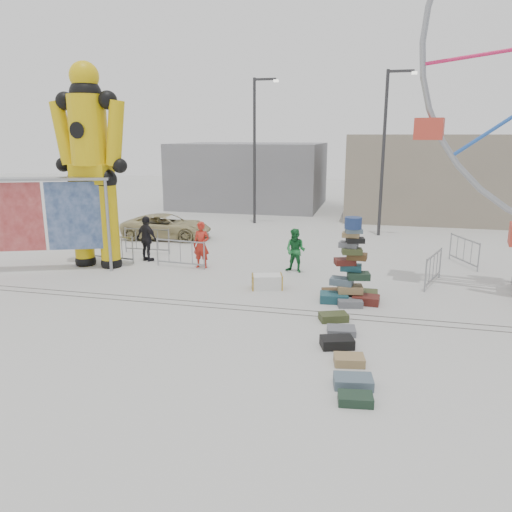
% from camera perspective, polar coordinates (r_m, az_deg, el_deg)
% --- Properties ---
extents(ground, '(90.00, 90.00, 0.00)m').
position_cam_1_polar(ground, '(13.95, 1.20, -7.31)').
color(ground, '#9E9E99').
rests_on(ground, ground).
extents(track_line_near, '(40.00, 0.04, 0.01)m').
position_cam_1_polar(track_line_near, '(14.50, 1.71, -6.46)').
color(track_line_near, '#47443F').
rests_on(track_line_near, ground).
extents(track_line_far, '(40.00, 0.04, 0.01)m').
position_cam_1_polar(track_line_far, '(14.87, 2.03, -5.94)').
color(track_line_far, '#47443F').
rests_on(track_line_far, ground).
extents(building_right, '(12.00, 8.00, 5.00)m').
position_cam_1_polar(building_right, '(33.09, 21.09, 8.49)').
color(building_right, gray).
rests_on(building_right, ground).
extents(building_left, '(10.00, 8.00, 4.40)m').
position_cam_1_polar(building_left, '(35.93, -0.63, 9.26)').
color(building_left, gray).
rests_on(building_left, ground).
extents(lamp_post_right, '(1.41, 0.25, 8.00)m').
position_cam_1_polar(lamp_post_right, '(25.73, 14.60, 12.14)').
color(lamp_post_right, '#2D2D30').
rests_on(lamp_post_right, ground).
extents(lamp_post_left, '(1.41, 0.25, 8.00)m').
position_cam_1_polar(lamp_post_left, '(28.52, 0.01, 12.68)').
color(lamp_post_left, '#2D2D30').
rests_on(lamp_post_left, ground).
extents(suitcase_tower, '(1.84, 1.63, 2.62)m').
position_cam_1_polar(suitcase_tower, '(15.55, 10.72, -2.47)').
color(suitcase_tower, '#1C4A55').
rests_on(suitcase_tower, ground).
extents(crash_test_dummy, '(3.09, 1.37, 7.81)m').
position_cam_1_polar(crash_test_dummy, '(19.88, -18.39, 10.48)').
color(crash_test_dummy, black).
rests_on(crash_test_dummy, ground).
extents(banner_scaffold, '(4.78, 2.51, 3.49)m').
position_cam_1_polar(banner_scaffold, '(19.88, -23.14, 5.74)').
color(banner_scaffold, gray).
rests_on(banner_scaffold, ground).
extents(steamer_trunk, '(1.13, 0.84, 0.47)m').
position_cam_1_polar(steamer_trunk, '(16.62, 1.27, -2.97)').
color(steamer_trunk, silver).
rests_on(steamer_trunk, ground).
extents(row_case_0, '(0.88, 0.72, 0.21)m').
position_cam_1_polar(row_case_0, '(14.02, 8.85, -6.90)').
color(row_case_0, '#3B4422').
rests_on(row_case_0, ground).
extents(row_case_1, '(0.78, 0.62, 0.18)m').
position_cam_1_polar(row_case_1, '(13.17, 9.72, -8.41)').
color(row_case_1, slate).
rests_on(row_case_1, ground).
extents(row_case_2, '(0.90, 0.72, 0.25)m').
position_cam_1_polar(row_case_2, '(12.37, 9.25, -9.72)').
color(row_case_2, black).
rests_on(row_case_2, ground).
extents(row_case_3, '(0.74, 0.60, 0.20)m').
position_cam_1_polar(row_case_3, '(11.58, 10.60, -11.60)').
color(row_case_3, '#9C7E4F').
rests_on(row_case_3, ground).
extents(row_case_4, '(0.86, 0.63, 0.22)m').
position_cam_1_polar(row_case_4, '(10.67, 11.05, -13.90)').
color(row_case_4, slate).
rests_on(row_case_4, ground).
extents(row_case_5, '(0.71, 0.51, 0.19)m').
position_cam_1_polar(row_case_5, '(10.09, 11.30, -15.72)').
color(row_case_5, '#1C3324').
rests_on(row_case_5, ground).
extents(barricade_dummy_a, '(2.00, 0.32, 1.10)m').
position_cam_1_polar(barricade_dummy_a, '(20.87, -16.20, 0.85)').
color(barricade_dummy_a, gray).
rests_on(barricade_dummy_a, ground).
extents(barricade_dummy_b, '(2.00, 0.16, 1.10)m').
position_cam_1_polar(barricade_dummy_b, '(21.98, -12.35, 1.71)').
color(barricade_dummy_b, gray).
rests_on(barricade_dummy_b, ground).
extents(barricade_dummy_c, '(2.00, 0.29, 1.10)m').
position_cam_1_polar(barricade_dummy_c, '(19.36, -8.64, 0.27)').
color(barricade_dummy_c, gray).
rests_on(barricade_dummy_c, ground).
extents(barricade_wheel_front, '(0.75, 1.92, 1.10)m').
position_cam_1_polar(barricade_wheel_front, '(18.03, 19.60, -1.39)').
color(barricade_wheel_front, gray).
rests_on(barricade_wheel_front, ground).
extents(barricade_wheel_back, '(0.85, 1.89, 1.10)m').
position_cam_1_polar(barricade_wheel_back, '(21.13, 22.66, 0.48)').
color(barricade_wheel_back, gray).
rests_on(barricade_wheel_back, ground).
extents(pedestrian_red, '(0.68, 0.48, 1.79)m').
position_cam_1_polar(pedestrian_red, '(19.17, -6.26, 1.27)').
color(pedestrian_red, red).
rests_on(pedestrian_red, ground).
extents(pedestrian_green, '(0.93, 0.81, 1.63)m').
position_cam_1_polar(pedestrian_green, '(18.54, 4.54, 0.62)').
color(pedestrian_green, '#1A682E').
rests_on(pedestrian_green, ground).
extents(pedestrian_black, '(1.17, 0.83, 1.84)m').
position_cam_1_polar(pedestrian_black, '(20.57, -12.37, 1.94)').
color(pedestrian_black, black).
rests_on(pedestrian_black, ground).
extents(parked_suv, '(4.48, 2.35, 1.20)m').
position_cam_1_polar(parked_suv, '(24.95, -10.17, 3.35)').
color(parked_suv, tan).
rests_on(parked_suv, ground).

